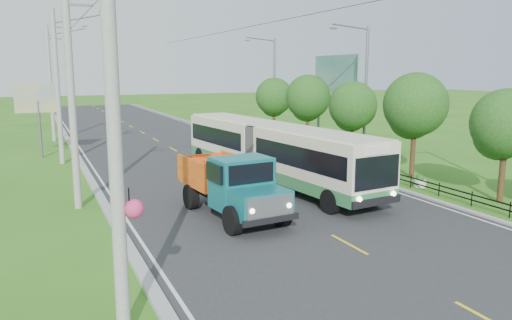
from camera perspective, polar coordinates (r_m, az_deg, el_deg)
ground at (r=18.15m, az=10.59°, el=-9.51°), size 240.00×240.00×0.00m
road at (r=35.90m, az=-7.82°, el=0.34°), size 14.00×120.00×0.02m
curb_left at (r=34.61m, az=-19.33°, el=-0.40°), size 0.40×120.00×0.15m
curb_right at (r=38.48m, az=2.44°, el=1.14°), size 0.30×120.00×0.10m
edge_line_left at (r=34.67m, az=-18.42°, el=-0.42°), size 0.12×120.00×0.00m
edge_line_right at (r=38.27m, az=1.77°, el=1.05°), size 0.12×120.00×0.00m
centre_dash at (r=18.15m, az=10.59°, el=-9.44°), size 0.12×2.20×0.00m
railing_right at (r=33.70m, az=8.31°, el=0.19°), size 0.04×40.00×0.60m
pole_nearest at (r=11.16m, az=-15.64°, el=4.06°), size 3.51×0.44×10.00m
pole_near at (r=23.06m, az=-20.27°, el=7.13°), size 3.51×0.32×10.00m
pole_mid at (r=35.04m, az=-21.70°, el=7.85°), size 3.51×0.32×10.00m
pole_far at (r=47.03m, az=-22.40°, el=8.20°), size 3.51×0.32×10.00m
tree_second at (r=25.61m, az=26.51°, el=3.39°), size 3.18×3.26×5.30m
tree_third at (r=29.72m, az=17.63°, el=5.67°), size 3.60×3.62×6.00m
tree_fourth at (r=34.44m, az=10.94°, el=5.83°), size 3.24×3.31×5.40m
tree_fifth at (r=39.48m, az=5.93°, el=6.87°), size 3.48×3.52×5.80m
tree_back at (r=44.78m, az=2.06°, el=7.04°), size 3.30×3.36×5.50m
streetlight_mid at (r=34.72m, az=12.22°, el=8.00°), size 3.02×0.20×9.07m
streetlight_far at (r=46.75m, az=1.93°, el=8.70°), size 3.02×0.20×9.07m
planter_near at (r=27.82m, az=18.21°, el=-2.35°), size 0.64×0.64×0.67m
planter_mid at (r=34.02m, az=9.16°, el=0.23°), size 0.64×0.64×0.67m
planter_far at (r=40.86m, az=3.01°, el=1.99°), size 0.64×0.64×0.67m
billboard_left at (r=38.05m, az=-23.66°, el=5.99°), size 3.00×0.20×5.20m
billboard_right at (r=40.59m, az=9.10°, el=8.99°), size 0.24×6.00×7.30m
bus at (r=27.33m, az=1.81°, el=1.37°), size 4.34×16.49×3.15m
dump_truck at (r=20.84m, az=-2.78°, el=-2.47°), size 2.98×6.52×2.66m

